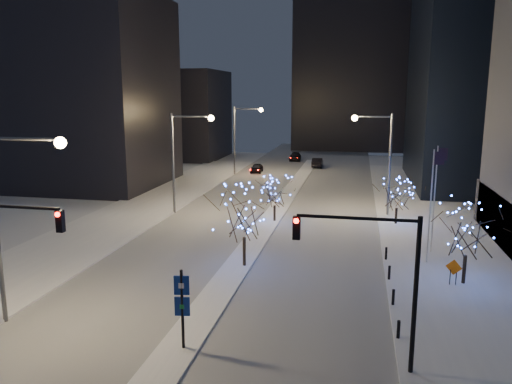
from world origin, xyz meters
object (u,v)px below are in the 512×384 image
(holiday_tree_plaza_near, at_px, (467,231))
(construction_sign, at_px, (454,270))
(street_lamp_w_near, at_px, (12,203))
(traffic_signal_east, at_px, (378,267))
(car_near, at_px, (257,168))
(car_mid, at_px, (317,163))
(holiday_tree_median_near, at_px, (244,213))
(street_lamp_w_far, at_px, (241,131))
(street_lamp_w_mid, at_px, (183,149))
(street_lamp_east, at_px, (381,151))
(holiday_tree_plaza_far, at_px, (397,194))
(car_far, at_px, (295,157))
(wayfinding_sign, at_px, (182,302))
(holiday_tree_median_far, at_px, (275,193))

(holiday_tree_plaza_near, distance_m, construction_sign, 2.52)
(street_lamp_w_near, bearing_deg, traffic_signal_east, -3.21)
(street_lamp_w_near, height_order, car_near, street_lamp_w_near)
(car_mid, distance_m, holiday_tree_median_near, 49.36)
(street_lamp_w_far, distance_m, traffic_signal_east, 54.07)
(street_lamp_w_near, relative_size, street_lamp_w_mid, 1.00)
(street_lamp_east, distance_m, holiday_tree_plaza_far, 5.11)
(car_near, bearing_deg, traffic_signal_east, -75.64)
(holiday_tree_plaza_far, bearing_deg, car_far, 108.88)
(street_lamp_east, bearing_deg, street_lamp_w_far, 130.85)
(street_lamp_east, distance_m, holiday_tree_plaza_near, 18.55)
(street_lamp_east, relative_size, construction_sign, 6.05)
(car_far, distance_m, holiday_tree_median_near, 57.01)
(wayfinding_sign, bearing_deg, car_near, 89.81)
(traffic_signal_east, relative_size, car_near, 1.75)
(street_lamp_w_mid, height_order, car_far, street_lamp_w_mid)
(car_near, bearing_deg, holiday_tree_median_far, -77.66)
(street_lamp_east, distance_m, holiday_tree_median_near, 19.91)
(street_lamp_w_mid, xyz_separation_m, car_mid, (10.44, 34.99, -5.74))
(street_lamp_east, bearing_deg, holiday_tree_median_near, -119.04)
(street_lamp_w_mid, distance_m, holiday_tree_plaza_near, 28.04)
(car_near, height_order, holiday_tree_median_near, holiday_tree_median_near)
(street_lamp_east, relative_size, traffic_signal_east, 1.43)
(street_lamp_east, distance_m, car_far, 42.08)
(car_mid, relative_size, holiday_tree_plaza_far, 1.07)
(street_lamp_w_near, distance_m, holiday_tree_plaza_far, 32.26)
(car_far, distance_m, construction_sign, 60.22)
(street_lamp_w_near, distance_m, construction_sign, 25.55)
(street_lamp_w_mid, bearing_deg, holiday_tree_plaza_near, -31.86)
(holiday_tree_plaza_far, relative_size, construction_sign, 2.63)
(traffic_signal_east, xyz_separation_m, construction_sign, (5.09, 10.82, -3.62))
(street_lamp_w_near, relative_size, car_near, 2.50)
(car_far, relative_size, wayfinding_sign, 1.23)
(street_lamp_w_far, distance_m, wayfinding_sign, 51.98)
(street_lamp_w_mid, xyz_separation_m, holiday_tree_plaza_near, (23.68, -14.72, -2.98))
(street_lamp_east, relative_size, car_near, 2.50)
(car_mid, height_order, holiday_tree_median_far, holiday_tree_median_far)
(holiday_tree_median_near, bearing_deg, holiday_tree_median_far, 90.00)
(traffic_signal_east, relative_size, holiday_tree_plaza_near, 1.33)
(street_lamp_w_near, relative_size, street_lamp_east, 1.00)
(street_lamp_w_mid, relative_size, traffic_signal_east, 1.43)
(holiday_tree_plaza_near, relative_size, construction_sign, 3.17)
(holiday_tree_median_far, distance_m, holiday_tree_plaza_far, 11.15)
(car_near, distance_m, car_mid, 11.44)
(traffic_signal_east, bearing_deg, street_lamp_w_far, 109.32)
(holiday_tree_plaza_near, bearing_deg, construction_sign, -146.61)
(holiday_tree_median_far, height_order, construction_sign, holiday_tree_median_far)
(street_lamp_w_far, distance_m, holiday_tree_median_near, 40.47)
(car_mid, distance_m, holiday_tree_plaza_near, 51.51)
(street_lamp_east, bearing_deg, holiday_tree_median_far, -154.44)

